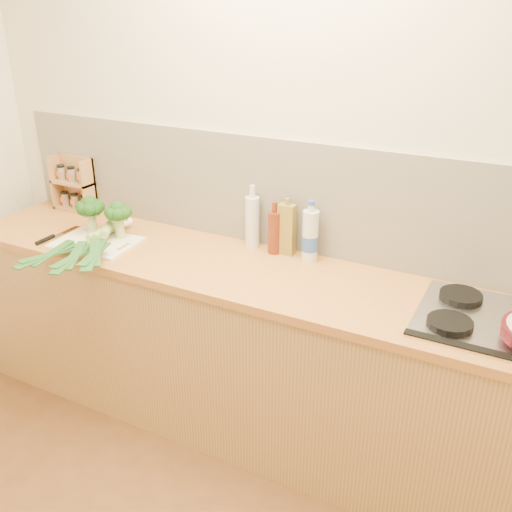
{
  "coord_description": "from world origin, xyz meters",
  "views": [
    {
      "loc": [
        1.08,
        -0.87,
        2.03
      ],
      "look_at": [
        0.05,
        1.1,
        1.02
      ],
      "focal_mm": 40.0,
      "sensor_mm": 36.0,
      "label": 1
    }
  ],
  "objects": [
    {
      "name": "spice_rack",
      "position": [
        -1.31,
        1.44,
        1.04
      ],
      "size": [
        0.26,
        0.1,
        0.31
      ],
      "color": "tan",
      "rests_on": "counter"
    },
    {
      "name": "leek_front",
      "position": [
        -0.88,
        1.08,
        0.94
      ],
      "size": [
        0.13,
        0.72,
        0.04
      ],
      "rotation": [
        0.0,
        0.0,
        -0.09
      ],
      "color": "white",
      "rests_on": "chopping_board"
    },
    {
      "name": "counter",
      "position": [
        0.0,
        1.2,
        0.45
      ],
      "size": [
        3.2,
        0.62,
        0.9
      ],
      "color": "#B1884A",
      "rests_on": "ground"
    },
    {
      "name": "broccoli_right",
      "position": [
        -0.79,
        1.2,
        1.04
      ],
      "size": [
        0.14,
        0.14,
        0.19
      ],
      "color": "#A6B56A",
      "rests_on": "chopping_board"
    },
    {
      "name": "oil_tin",
      "position": [
        0.04,
        1.43,
        1.03
      ],
      "size": [
        0.08,
        0.05,
        0.28
      ],
      "color": "olive",
      "rests_on": "counter"
    },
    {
      "name": "chopping_board",
      "position": [
        -0.86,
        1.1,
        0.91
      ],
      "size": [
        0.42,
        0.32,
        0.01
      ],
      "primitive_type": "cube",
      "rotation": [
        0.0,
        0.0,
        0.07
      ],
      "color": "white",
      "rests_on": "counter"
    },
    {
      "name": "glass_bottle",
      "position": [
        -0.15,
        1.44,
        1.03
      ],
      "size": [
        0.07,
        0.07,
        0.32
      ],
      "color": "silver",
      "rests_on": "counter"
    },
    {
      "name": "chefs_knife",
      "position": [
        -1.11,
        1.03,
        0.91
      ],
      "size": [
        0.04,
        0.29,
        0.02
      ],
      "rotation": [
        0.0,
        0.0,
        0.01
      ],
      "color": "silver",
      "rests_on": "counter"
    },
    {
      "name": "water_bottle",
      "position": [
        0.16,
        1.42,
        1.02
      ],
      "size": [
        0.08,
        0.08,
        0.27
      ],
      "color": "silver",
      "rests_on": "counter"
    },
    {
      "name": "leek_mid",
      "position": [
        -0.82,
        1.05,
        0.95
      ],
      "size": [
        0.25,
        0.66,
        0.04
      ],
      "rotation": [
        0.0,
        0.0,
        0.3
      ],
      "color": "white",
      "rests_on": "chopping_board"
    },
    {
      "name": "room_shell",
      "position": [
        0.0,
        1.49,
        1.17
      ],
      "size": [
        3.5,
        3.5,
        3.5
      ],
      "color": "beige",
      "rests_on": "ground"
    },
    {
      "name": "gas_hob",
      "position": [
        1.02,
        1.2,
        0.91
      ],
      "size": [
        0.58,
        0.5,
        0.04
      ],
      "color": "silver",
      "rests_on": "counter"
    },
    {
      "name": "leek_back",
      "position": [
        -0.78,
        1.06,
        0.97
      ],
      "size": [
        0.38,
        0.6,
        0.04
      ],
      "rotation": [
        0.0,
        0.0,
        0.53
      ],
      "color": "white",
      "rests_on": "chopping_board"
    },
    {
      "name": "amber_bottle",
      "position": [
        -0.02,
        1.41,
        1.01
      ],
      "size": [
        0.06,
        0.06,
        0.26
      ],
      "color": "#5E2411",
      "rests_on": "counter"
    },
    {
      "name": "broccoli_left",
      "position": [
        -0.96,
        1.18,
        1.05
      ],
      "size": [
        0.15,
        0.15,
        0.2
      ],
      "color": "#A6B56A",
      "rests_on": "chopping_board"
    }
  ]
}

